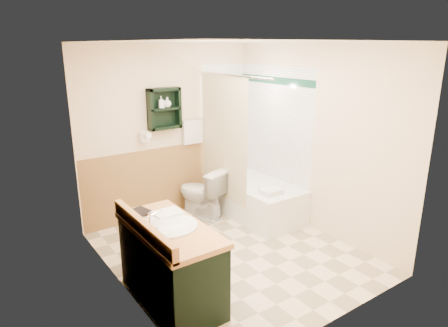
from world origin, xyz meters
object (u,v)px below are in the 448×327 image
wall_shelf (164,109)px  vanity (171,264)px  vanity_book (133,205)px  bathtub (254,198)px  soap_bottle_a (161,105)px  soap_bottle_b (167,103)px  toilet (201,193)px  hair_dryer (144,137)px

wall_shelf → vanity: size_ratio=0.45×
vanity → vanity_book: (-0.17, 0.42, 0.50)m
bathtub → soap_bottle_a: 1.85m
vanity → bathtub: vanity is taller
soap_bottle_b → vanity_book: bearing=-128.9°
bathtub → soap_bottle_b: size_ratio=11.13×
wall_shelf → toilet: wall_shelf is taller
vanity → soap_bottle_a: bearing=64.6°
vanity → vanity_book: vanity_book is taller
wall_shelf → vanity_book: wall_shelf is taller
wall_shelf → vanity: bearing=-116.5°
soap_bottle_a → wall_shelf: bearing=6.6°
hair_dryer → bathtub: size_ratio=0.16×
hair_dryer → bathtub: 1.78m
bathtub → soap_bottle_a: (-1.07, 0.67, 1.35)m
wall_shelf → toilet: (0.36, -0.31, -1.19)m
vanity_book → wall_shelf: bearing=40.0°
hair_dryer → soap_bottle_b: size_ratio=1.78×
soap_bottle_a → vanity_book: bearing=-126.6°
soap_bottle_b → bathtub: bearing=-34.4°
vanity → soap_bottle_b: soap_bottle_b is taller
toilet → vanity_book: bearing=17.5°
vanity → toilet: 1.95m
hair_dryer → toilet: (0.66, -0.34, -0.84)m
toilet → wall_shelf: bearing=-59.8°
wall_shelf → soap_bottle_a: size_ratio=3.60×
vanity_book → soap_bottle_a: (1.02, 1.37, 0.72)m
vanity_book → toilet: bearing=24.4°
vanity → soap_bottle_a: size_ratio=7.94×
soap_bottle_b → toilet: bearing=-43.8°
hair_dryer → soap_bottle_a: soap_bottle_a is taller
bathtub → soap_bottle_a: soap_bottle_a is taller
toilet → soap_bottle_b: (-0.32, 0.31, 1.26)m
vanity_book → soap_bottle_b: soap_bottle_b is taller
soap_bottle_a → soap_bottle_b: (0.09, 0.00, 0.02)m
hair_dryer → vanity: hair_dryer is taller
soap_bottle_b → vanity: bearing=-117.7°
wall_shelf → soap_bottle_b: 0.08m
hair_dryer → soap_bottle_a: size_ratio=1.57×
bathtub → soap_bottle_b: (-0.98, 0.67, 1.37)m
toilet → soap_bottle_b: soap_bottle_b is taller
wall_shelf → bathtub: 1.79m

